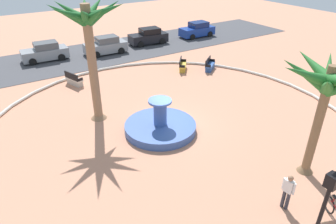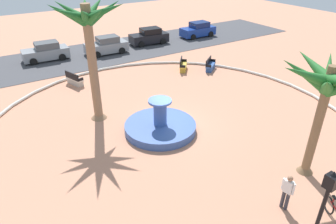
% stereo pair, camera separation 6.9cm
% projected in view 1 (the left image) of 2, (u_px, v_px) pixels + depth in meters
% --- Properties ---
extents(ground_plane, '(80.00, 80.00, 0.00)m').
position_uv_depth(ground_plane, '(171.00, 125.00, 17.89)').
color(ground_plane, tan).
extents(plaza_curb, '(21.55, 21.55, 0.20)m').
position_uv_depth(plaza_curb, '(171.00, 124.00, 17.84)').
color(plaza_curb, silver).
rests_on(plaza_curb, ground).
extents(street_asphalt, '(48.00, 8.00, 0.03)m').
position_uv_depth(street_asphalt, '(85.00, 56.00, 29.09)').
color(street_asphalt, '#424247').
rests_on(street_asphalt, ground).
extents(fountain, '(4.04, 4.04, 1.96)m').
position_uv_depth(fountain, '(160.00, 126.00, 17.25)').
color(fountain, '#38569E').
rests_on(fountain, ground).
extents(palm_tree_near_fountain, '(4.09, 4.07, 5.49)m').
position_uv_depth(palm_tree_near_fountain, '(328.00, 85.00, 12.19)').
color(palm_tree_near_fountain, brown).
rests_on(palm_tree_near_fountain, ground).
extents(palm_tree_by_curb, '(4.01, 4.10, 6.98)m').
position_uv_depth(palm_tree_by_curb, '(88.00, 31.00, 16.10)').
color(palm_tree_by_curb, '#8E6B4C').
rests_on(palm_tree_by_curb, ground).
extents(bench_east, '(0.97, 1.68, 1.00)m').
position_uv_depth(bench_east, '(74.00, 80.00, 22.93)').
color(bench_east, beige).
rests_on(bench_east, ground).
extents(bench_west, '(1.58, 1.37, 1.00)m').
position_uv_depth(bench_west, '(210.00, 66.00, 25.68)').
color(bench_west, '#335BA8').
rests_on(bench_west, ground).
extents(bench_north, '(1.40, 1.56, 1.00)m').
position_uv_depth(bench_north, '(183.00, 66.00, 25.62)').
color(bench_north, gold).
rests_on(bench_north, ground).
extents(lamppost, '(0.32, 0.32, 3.87)m').
position_uv_depth(lamppost, '(322.00, 213.00, 9.13)').
color(lamppost, black).
rests_on(lamppost, ground).
extents(bicycle_by_lamppost, '(0.95, 1.50, 0.94)m').
position_uv_depth(bicycle_by_lamppost, '(336.00, 214.00, 11.52)').
color(bicycle_by_lamppost, black).
rests_on(bicycle_by_lamppost, ground).
extents(person_cyclist_helmet, '(0.25, 0.52, 1.64)m').
position_uv_depth(person_cyclist_helmet, '(288.00, 190.00, 11.87)').
color(person_cyclist_helmet, '#33333D').
rests_on(person_cyclist_helmet, ground).
extents(parked_car_leftmost, '(4.06, 2.04, 1.67)m').
position_uv_depth(parked_car_leftmost, '(45.00, 52.00, 27.61)').
color(parked_car_leftmost, gray).
rests_on(parked_car_leftmost, ground).
extents(parked_car_second, '(4.05, 2.00, 1.67)m').
position_uv_depth(parked_car_second, '(106.00, 46.00, 29.33)').
color(parked_car_second, gray).
rests_on(parked_car_second, ground).
extents(parked_car_third, '(4.12, 2.16, 1.67)m').
position_uv_depth(parked_car_third, '(148.00, 37.00, 32.25)').
color(parked_car_third, black).
rests_on(parked_car_third, ground).
extents(parked_car_rightmost, '(4.03, 1.97, 1.67)m').
position_uv_depth(parked_car_rightmost, '(197.00, 30.00, 34.80)').
color(parked_car_rightmost, navy).
rests_on(parked_car_rightmost, ground).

